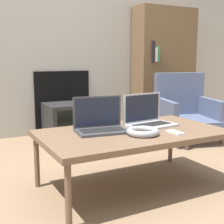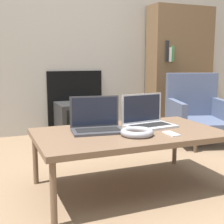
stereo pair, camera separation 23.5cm
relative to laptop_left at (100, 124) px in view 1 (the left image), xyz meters
name	(u,v)px [view 1 (the left image)]	position (x,y,z in m)	size (l,w,h in m)	color
ground_plane	(158,204)	(0.19, -0.40, -0.45)	(14.00, 14.00, 0.00)	#7A6047
wall_back	(49,23)	(0.19, 1.75, 0.84)	(7.00, 0.08, 2.60)	#ADA89E
table	(133,135)	(0.19, -0.10, -0.08)	(1.24, 0.71, 0.40)	brown
laptop_left	(100,124)	(0.00, 0.00, 0.00)	(0.37, 0.27, 0.23)	#38383D
laptop_right	(148,119)	(0.39, 0.00, 0.00)	(0.37, 0.26, 0.23)	#B2B2B7
headphones	(143,132)	(0.19, -0.22, -0.03)	(0.21, 0.21, 0.04)	gray
phone	(175,132)	(0.41, -0.28, -0.05)	(0.06, 0.13, 0.01)	silver
tv	(70,120)	(0.32, 1.47, -0.26)	(0.54, 0.46, 0.39)	black
armchair	(184,108)	(1.40, 0.78, -0.10)	(0.72, 0.76, 0.73)	#47516B
bookshelf	(164,67)	(1.69, 1.55, 0.32)	(0.85, 0.32, 1.54)	brown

